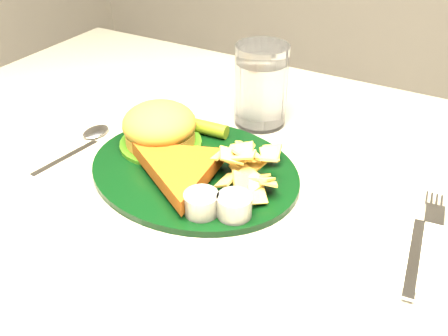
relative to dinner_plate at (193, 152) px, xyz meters
The scene contains 4 objects.
dinner_plate is the anchor object (origin of this frame).
water_glass 0.18m from the dinner_plate, 85.62° to the left, with size 0.08×0.08×0.13m, color silver.
fork_napkin 0.30m from the dinner_plate, ahead, with size 0.13×0.17×0.01m, color white, non-canonical shape.
spoon 0.19m from the dinner_plate, 161.00° to the right, with size 0.04×0.16×0.01m, color white, non-canonical shape.
Camera 1 is at (0.27, -0.50, 1.14)m, focal length 40.00 mm.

